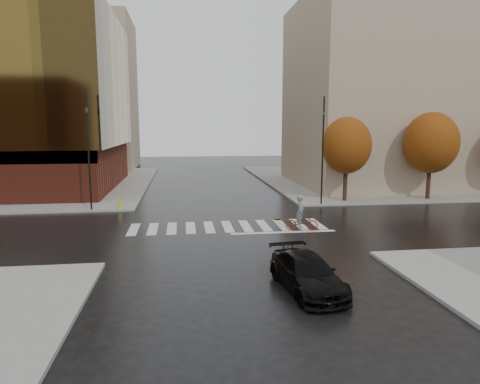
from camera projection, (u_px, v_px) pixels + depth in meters
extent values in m
plane|color=black|center=(228.00, 229.00, 25.08)|extent=(120.00, 120.00, 0.00)
cube|color=gray|center=(392.00, 178.00, 48.42)|extent=(30.00, 30.00, 0.15)
cube|color=silver|center=(228.00, 227.00, 25.57)|extent=(12.00, 3.00, 0.01)
cube|color=tan|center=(379.00, 93.00, 42.58)|extent=(16.00, 16.00, 18.00)
cube|color=tan|center=(81.00, 94.00, 57.62)|extent=(14.00, 12.00, 20.00)
cylinder|color=black|center=(345.00, 183.00, 33.42)|extent=(0.32, 0.32, 2.80)
ellipsoid|color=#92410E|center=(347.00, 145.00, 32.97)|extent=(3.80, 3.80, 4.37)
cylinder|color=black|center=(428.00, 181.00, 34.35)|extent=(0.32, 0.32, 2.80)
ellipsoid|color=#92410E|center=(431.00, 143.00, 33.87)|extent=(4.20, 4.20, 4.83)
imported|color=black|center=(307.00, 273.00, 15.62)|extent=(2.30, 4.61, 1.29)
imported|color=maroon|center=(302.00, 222.00, 24.58)|extent=(1.93, 1.07, 0.96)
imported|color=gray|center=(300.00, 212.00, 24.47)|extent=(0.63, 0.81, 1.95)
cylinder|color=black|center=(88.00, 151.00, 29.40)|extent=(0.12, 0.12, 8.15)
imported|color=black|center=(86.00, 108.00, 28.95)|extent=(0.23, 0.20, 1.02)
cylinder|color=black|center=(323.00, 151.00, 31.64)|extent=(0.12, 0.12, 7.93)
imported|color=black|center=(324.00, 112.00, 31.20)|extent=(0.17, 0.20, 0.99)
cylinder|color=#CBC00B|center=(120.00, 204.00, 30.44)|extent=(0.22, 0.22, 0.56)
sphere|color=#CBC00B|center=(119.00, 200.00, 30.39)|extent=(0.24, 0.24, 0.24)
cylinder|color=#4A3D1A|center=(278.00, 219.00, 27.49)|extent=(0.71, 0.71, 0.01)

